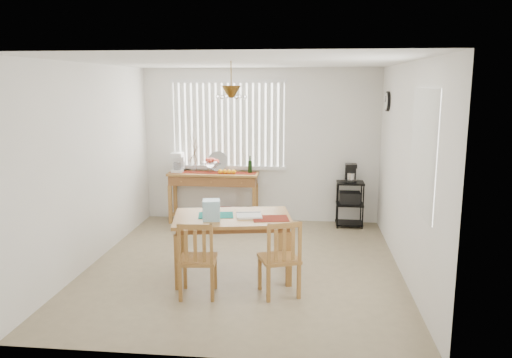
# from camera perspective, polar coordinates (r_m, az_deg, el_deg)

# --- Properties ---
(ground) EXTENTS (4.00, 4.50, 0.01)m
(ground) POSITION_cam_1_polar(r_m,az_deg,el_deg) (6.63, -1.38, -9.87)
(ground) COLOR #998867
(room_shell) EXTENTS (4.20, 4.70, 2.70)m
(room_shell) POSITION_cam_1_polar(r_m,az_deg,el_deg) (6.25, -1.41, 4.87)
(room_shell) COLOR white
(room_shell) RESTS_ON ground
(sideboard) EXTENTS (1.53, 0.43, 0.86)m
(sideboard) POSITION_cam_1_polar(r_m,az_deg,el_deg) (8.49, -4.82, -0.71)
(sideboard) COLOR #AA7639
(sideboard) RESTS_ON ground
(sideboard_items) EXTENTS (1.45, 0.36, 0.66)m
(sideboard_items) POSITION_cam_1_polar(r_m,az_deg,el_deg) (8.49, -6.47, 1.64)
(sideboard_items) COLOR maroon
(sideboard_items) RESTS_ON sideboard
(wire_cart) EXTENTS (0.44, 0.35, 0.75)m
(wire_cart) POSITION_cam_1_polar(r_m,az_deg,el_deg) (8.40, 10.67, -2.34)
(wire_cart) COLOR black
(wire_cart) RESTS_ON ground
(cart_items) EXTENTS (0.18, 0.21, 0.31)m
(cart_items) POSITION_cam_1_polar(r_m,az_deg,el_deg) (8.32, 10.77, 0.63)
(cart_items) COLOR black
(cart_items) RESTS_ON wire_cart
(dining_table) EXTENTS (1.55, 1.14, 0.75)m
(dining_table) POSITION_cam_1_polar(r_m,az_deg,el_deg) (6.12, -2.71, -5.04)
(dining_table) COLOR #AA7639
(dining_table) RESTS_ON ground
(table_items) EXTENTS (1.15, 0.51, 0.24)m
(table_items) POSITION_cam_1_polar(r_m,az_deg,el_deg) (5.96, -4.01, -3.75)
(table_items) COLOR #157B70
(table_items) RESTS_ON dining_table
(chair_left) EXTENTS (0.44, 0.44, 0.88)m
(chair_left) POSITION_cam_1_polar(r_m,az_deg,el_deg) (5.62, -6.71, -9.13)
(chair_left) COLOR #AA7639
(chair_left) RESTS_ON ground
(chair_right) EXTENTS (0.53, 0.53, 0.89)m
(chair_right) POSITION_cam_1_polar(r_m,az_deg,el_deg) (5.61, 2.78, -9.06)
(chair_right) COLOR #AA7639
(chair_right) RESTS_ON ground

